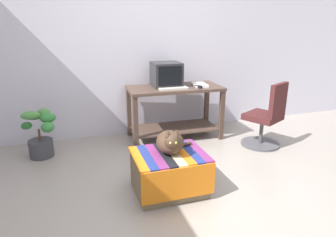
{
  "coord_description": "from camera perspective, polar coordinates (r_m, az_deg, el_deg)",
  "views": [
    {
      "loc": [
        -1.01,
        -2.34,
        1.62
      ],
      "look_at": [
        0.03,
        0.85,
        0.55
      ],
      "focal_mm": 32.18,
      "sensor_mm": 36.0,
      "label": 1
    }
  ],
  "objects": [
    {
      "name": "ground_plane",
      "position": [
        3.03,
        4.55,
        -14.81
      ],
      "size": [
        14.0,
        14.0,
        0.0
      ],
      "primitive_type": "plane",
      "color": "#9E9389"
    },
    {
      "name": "back_wall",
      "position": [
        4.52,
        -5.27,
        13.55
      ],
      "size": [
        8.0,
        0.1,
        2.6
      ],
      "primitive_type": "cube",
      "color": "silver",
      "rests_on": "ground_plane"
    },
    {
      "name": "desk",
      "position": [
        4.32,
        1.24,
        2.87
      ],
      "size": [
        1.34,
        0.66,
        0.76
      ],
      "rotation": [
        0.0,
        0.0,
        -0.03
      ],
      "color": "#4C382D",
      "rests_on": "ground_plane"
    },
    {
      "name": "tv_monitor",
      "position": [
        4.27,
        -0.32,
        8.29
      ],
      "size": [
        0.4,
        0.4,
        0.34
      ],
      "rotation": [
        0.0,
        0.0,
        -0.03
      ],
      "color": "#28282B",
      "rests_on": "desk"
    },
    {
      "name": "keyboard",
      "position": [
        4.12,
        0.96,
        5.76
      ],
      "size": [
        0.4,
        0.16,
        0.02
      ],
      "primitive_type": "cube",
      "rotation": [
        0.0,
        0.0,
        -0.03
      ],
      "color": "beige",
      "rests_on": "desk"
    },
    {
      "name": "book",
      "position": [
        4.34,
        6.0,
        6.36
      ],
      "size": [
        0.22,
        0.32,
        0.03
      ],
      "primitive_type": "cube",
      "rotation": [
        0.0,
        0.0,
        -0.13
      ],
      "color": "white",
      "rests_on": "desk"
    },
    {
      "name": "ottoman_with_blanket",
      "position": [
        3.03,
        0.22,
        -10.18
      ],
      "size": [
        0.71,
        0.59,
        0.41
      ],
      "color": "#7A664C",
      "rests_on": "ground_plane"
    },
    {
      "name": "cat",
      "position": [
        2.91,
        0.46,
        -4.45
      ],
      "size": [
        0.43,
        0.41,
        0.29
      ],
      "rotation": [
        0.0,
        0.0,
        -0.17
      ],
      "color": "#473323",
      "rests_on": "ottoman_with_blanket"
    },
    {
      "name": "potted_plant",
      "position": [
        4.08,
        -22.91,
        -3.06
      ],
      "size": [
        0.42,
        0.36,
        0.62
      ],
      "color": "#3D3D42",
      "rests_on": "ground_plane"
    },
    {
      "name": "office_chair",
      "position": [
        4.25,
        18.15,
        -0.13
      ],
      "size": [
        0.57,
        0.57,
        0.89
      ],
      "rotation": [
        0.0,
        0.0,
        3.61
      ],
      "color": "#4C4C51",
      "rests_on": "ground_plane"
    },
    {
      "name": "stapler",
      "position": [
        4.2,
        5.77,
        6.03
      ],
      "size": [
        0.08,
        0.11,
        0.04
      ],
      "primitive_type": "cube",
      "rotation": [
        0.0,
        0.0,
        0.46
      ],
      "color": "black",
      "rests_on": "desk"
    }
  ]
}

